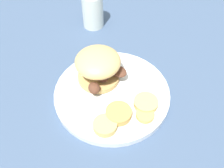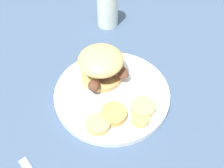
% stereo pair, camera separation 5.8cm
% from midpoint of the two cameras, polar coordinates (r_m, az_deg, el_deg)
% --- Properties ---
extents(ground_plane, '(4.00, 4.00, 0.00)m').
position_cam_midpoint_polar(ground_plane, '(0.61, 2.71, -2.74)').
color(ground_plane, '#3D5170').
extents(dinner_plate, '(0.26, 0.26, 0.02)m').
position_cam_midpoint_polar(dinner_plate, '(0.60, 2.74, -2.17)').
color(dinner_plate, white).
rests_on(dinner_plate, ground_plane).
extents(sandwich, '(0.12, 0.13, 0.08)m').
position_cam_midpoint_polar(sandwich, '(0.59, 0.66, 4.05)').
color(sandwich, tan).
rests_on(sandwich, dinner_plate).
extents(potato_round_0, '(0.05, 0.05, 0.01)m').
position_cam_midpoint_polar(potato_round_0, '(0.54, 0.01, -8.90)').
color(potato_round_0, '#DBB766').
rests_on(potato_round_0, dinner_plate).
extents(potato_round_1, '(0.06, 0.06, 0.02)m').
position_cam_midpoint_polar(potato_round_1, '(0.55, 3.38, -6.69)').
color(potato_round_1, tan).
rests_on(potato_round_1, dinner_plate).
extents(potato_round_2, '(0.04, 0.04, 0.01)m').
position_cam_midpoint_polar(potato_round_2, '(0.55, 9.13, -7.68)').
color(potato_round_2, tan).
rests_on(potato_round_2, dinner_plate).
extents(potato_round_3, '(0.05, 0.05, 0.01)m').
position_cam_midpoint_polar(potato_round_3, '(0.57, 9.70, -5.13)').
color(potato_round_3, '#DBB766').
rests_on(potato_round_3, dinner_plate).
extents(drinking_glass, '(0.06, 0.06, 0.10)m').
position_cam_midpoint_polar(drinking_glass, '(0.78, 1.21, 15.80)').
color(drinking_glass, silver).
rests_on(drinking_glass, ground_plane).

